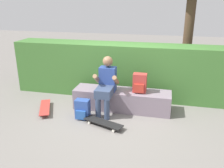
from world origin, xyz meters
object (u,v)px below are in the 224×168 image
object	(u,v)px
person_skater	(106,84)
backpack_on_ground	(82,109)
skateboard_beside_bench	(45,107)
backpack_on_bench	(140,83)
bench_main	(122,100)
skateboard_near_person	(103,123)

from	to	relation	value
person_skater	backpack_on_ground	xyz separation A→B (m)	(-0.40, -0.39, -0.44)
skateboard_beside_bench	backpack_on_bench	distance (m)	2.10
bench_main	skateboard_beside_bench	size ratio (longest dim) A/B	2.57
bench_main	backpack_on_ground	xyz separation A→B (m)	(-0.69, -0.61, -0.02)
skateboard_near_person	backpack_on_bench	size ratio (longest dim) A/B	2.05
skateboard_beside_bench	backpack_on_ground	distance (m)	0.93
skateboard_beside_bench	backpack_on_bench	world-z (taller)	backpack_on_bench
person_skater	skateboard_near_person	xyz separation A→B (m)	(0.09, -0.60, -0.56)
skateboard_beside_bench	backpack_on_bench	bearing A→B (deg)	13.07
bench_main	backpack_on_ground	world-z (taller)	bench_main
person_skater	backpack_on_ground	size ratio (longest dim) A/B	2.96
bench_main	backpack_on_ground	bearing A→B (deg)	-138.57
skateboard_beside_bench	backpack_on_bench	xyz separation A→B (m)	(1.97, 0.46, 0.55)
skateboard_near_person	backpack_on_bench	bearing A→B (deg)	54.76
skateboard_beside_bench	person_skater	bearing A→B (deg)	10.66
skateboard_near_person	backpack_on_bench	world-z (taller)	backpack_on_bench
skateboard_near_person	skateboard_beside_bench	world-z (taller)	same
bench_main	backpack_on_ground	size ratio (longest dim) A/B	5.20
person_skater	skateboard_near_person	world-z (taller)	person_skater
skateboard_beside_bench	backpack_on_ground	world-z (taller)	backpack_on_ground
bench_main	backpack_on_bench	xyz separation A→B (m)	(0.37, -0.01, 0.41)
person_skater	skateboard_near_person	distance (m)	0.83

